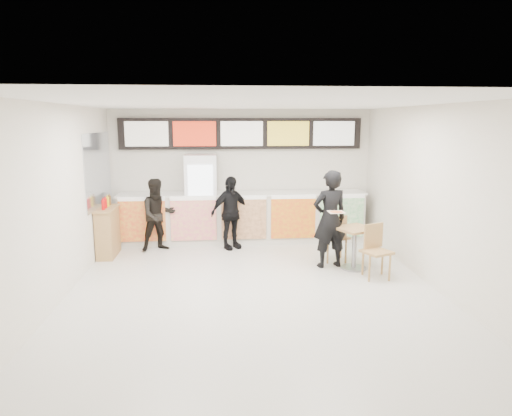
{
  "coord_description": "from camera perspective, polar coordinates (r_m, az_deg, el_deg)",
  "views": [
    {
      "loc": [
        -0.57,
        -7.07,
        2.74
      ],
      "look_at": [
        0.14,
        1.2,
        1.15
      ],
      "focal_mm": 32.0,
      "sensor_mm": 36.0,
      "label": 1
    }
  ],
  "objects": [
    {
      "name": "service_counter",
      "position": [
        10.4,
        -1.65,
        -1.16
      ],
      "size": [
        5.56,
        0.77,
        1.14
      ],
      "color": "silver",
      "rests_on": "floor"
    },
    {
      "name": "pizza_slice",
      "position": [
        8.18,
        10.01,
        -0.45
      ],
      "size": [
        0.36,
        0.36,
        0.02
      ],
      "color": "beige",
      "rests_on": "customer_main"
    },
    {
      "name": "customer_main",
      "position": [
        8.65,
        9.2,
        -1.39
      ],
      "size": [
        0.75,
        0.57,
        1.85
      ],
      "primitive_type": "imported",
      "rotation": [
        0.0,
        0.0,
        3.35
      ],
      "color": "black",
      "rests_on": "floor"
    },
    {
      "name": "customer_left",
      "position": [
        9.9,
        -12.16,
        -0.84
      ],
      "size": [
        0.92,
        0.83,
        1.54
      ],
      "primitive_type": "imported",
      "rotation": [
        0.0,
        0.0,
        0.4
      ],
      "color": "black",
      "rests_on": "floor"
    },
    {
      "name": "condiment_ledge",
      "position": [
        9.81,
        -18.03,
        -2.78
      ],
      "size": [
        0.36,
        0.9,
        1.2
      ],
      "color": "tan",
      "rests_on": "floor"
    },
    {
      "name": "cafe_table",
      "position": [
        8.69,
        12.23,
        -3.98
      ],
      "size": [
        1.06,
        1.65,
        0.94
      ],
      "rotation": [
        0.0,
        0.0,
        0.42
      ],
      "color": "tan",
      "rests_on": "floor"
    },
    {
      "name": "wall_back",
      "position": [
        10.66,
        -1.8,
        4.18
      ],
      "size": [
        6.0,
        0.0,
        6.0
      ],
      "primitive_type": "plane",
      "rotation": [
        1.57,
        0.0,
        0.0
      ],
      "color": "silver",
      "rests_on": "floor"
    },
    {
      "name": "wall_left",
      "position": [
        7.58,
        -23.52,
        0.54
      ],
      "size": [
        0.0,
        7.0,
        7.0
      ],
      "primitive_type": "plane",
      "rotation": [
        1.57,
        0.0,
        1.57
      ],
      "color": "silver",
      "rests_on": "floor"
    },
    {
      "name": "customer_mid",
      "position": [
        9.82,
        -3.24,
        -0.6
      ],
      "size": [
        1.0,
        0.8,
        1.58
      ],
      "primitive_type": "imported",
      "rotation": [
        0.0,
        0.0,
        0.52
      ],
      "color": "black",
      "rests_on": "floor"
    },
    {
      "name": "ceiling",
      "position": [
        7.1,
        -0.28,
        12.97
      ],
      "size": [
        7.0,
        7.0,
        0.0
      ],
      "primitive_type": "plane",
      "rotation": [
        3.14,
        0.0,
        0.0
      ],
      "color": "white",
      "rests_on": "wall_back"
    },
    {
      "name": "drinks_fridge",
      "position": [
        10.33,
        -6.85,
        1.1
      ],
      "size": [
        0.7,
        0.67,
        2.0
      ],
      "color": "white",
      "rests_on": "floor"
    },
    {
      "name": "floor",
      "position": [
        7.6,
        -0.26,
        -10.25
      ],
      "size": [
        7.0,
        7.0,
        0.0
      ],
      "primitive_type": "plane",
      "color": "beige",
      "rests_on": "ground"
    },
    {
      "name": "menu_board",
      "position": [
        10.5,
        -1.8,
        9.28
      ],
      "size": [
        5.5,
        0.14,
        0.7
      ],
      "color": "black",
      "rests_on": "wall_back"
    },
    {
      "name": "mirror_panel",
      "position": [
        9.87,
        -19.11,
        4.52
      ],
      "size": [
        0.01,
        2.0,
        1.5
      ],
      "primitive_type": "cube",
      "color": "#B2B7BF",
      "rests_on": "wall_left"
    },
    {
      "name": "wall_right",
      "position": [
        8.02,
        21.63,
        1.2
      ],
      "size": [
        0.0,
        7.0,
        7.0
      ],
      "primitive_type": "plane",
      "rotation": [
        1.57,
        0.0,
        -1.57
      ],
      "color": "silver",
      "rests_on": "floor"
    }
  ]
}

